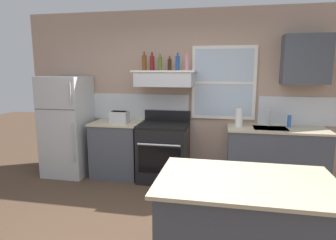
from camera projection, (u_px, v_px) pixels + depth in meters
back_wall at (185, 94)px, 4.74m from camera, size 5.40×0.11×2.70m
refrigerator at (67, 126)px, 4.83m from camera, size 0.70×0.72×1.65m
counter_left_of_stove at (117, 149)px, 4.79m from camera, size 0.79×0.63×0.91m
toaster at (119, 117)px, 4.62m from camera, size 0.30×0.20×0.19m
stove_range at (164, 152)px, 4.60m from camera, size 0.76×0.69×1.09m
range_hood_shelf at (165, 78)px, 4.49m from camera, size 0.96×0.52×0.24m
bottle_amber_wine at (144, 62)px, 4.55m from camera, size 0.07×0.07×0.29m
bottle_red_label_wine at (152, 63)px, 4.53m from camera, size 0.07×0.07×0.28m
bottle_olive_oil_square at (160, 63)px, 4.44m from camera, size 0.06×0.06×0.25m
bottle_brown_stout at (170, 65)px, 4.47m from camera, size 0.06×0.06×0.21m
bottle_blue_liqueur at (178, 63)px, 4.41m from camera, size 0.07×0.07×0.27m
bottle_rose_pink at (187, 62)px, 4.39m from camera, size 0.07×0.07×0.30m
counter_right_with_sink at (275, 158)px, 4.31m from camera, size 1.43×0.63×0.91m
sink_faucet at (270, 115)px, 4.32m from camera, size 0.03×0.17×0.28m
paper_towel_roll at (239, 118)px, 4.32m from camera, size 0.11×0.11×0.27m
dish_soap_bottle at (289, 121)px, 4.28m from camera, size 0.06×0.06×0.18m
kitchen_island at (244, 232)px, 2.34m from camera, size 1.40×0.90×0.91m
upper_cabinet_right at (306, 60)px, 4.13m from camera, size 0.64×0.32×0.70m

